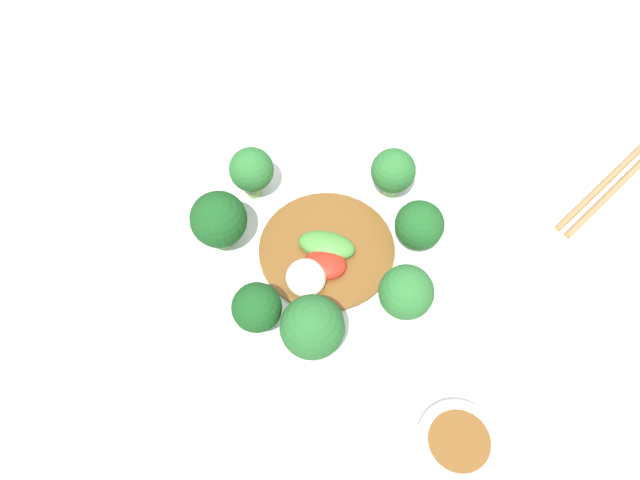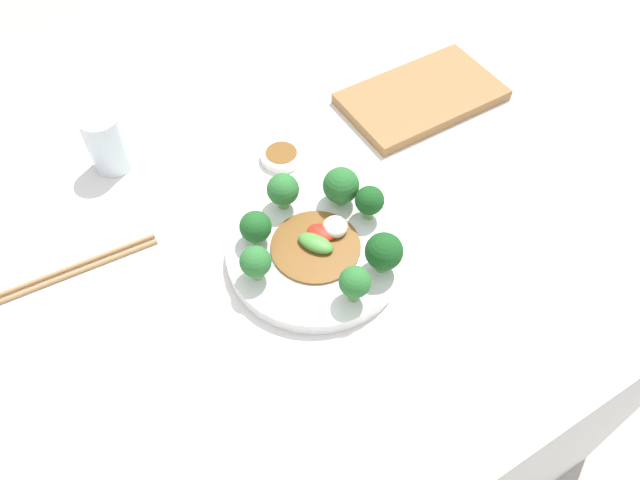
# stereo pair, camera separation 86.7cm
# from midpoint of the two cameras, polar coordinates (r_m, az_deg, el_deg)

# --- Properties ---
(ground_plane) EXTENTS (8.00, 8.00, 0.00)m
(ground_plane) POSITION_cam_midpoint_polar(r_m,az_deg,el_deg) (1.40, 3.94, -35.67)
(ground_plane) COLOR #B7B2A8
(table) EXTENTS (1.03, 0.78, 0.74)m
(table) POSITION_cam_midpoint_polar(r_m,az_deg,el_deg) (1.03, 5.45, -37.17)
(table) COLOR silver
(table) RESTS_ON ground_plane
(plate) EXTENTS (0.26, 0.26, 0.02)m
(plate) POSITION_cam_midpoint_polar(r_m,az_deg,el_deg) (0.65, 8.26, -40.48)
(plate) COLOR white
(plate) RESTS_ON table
(broccoli_southeast) EXTENTS (0.05, 0.05, 0.07)m
(broccoli_southeast) POSITION_cam_midpoint_polar(r_m,az_deg,el_deg) (0.60, -2.88, -40.56)
(broccoli_southeast) COLOR #70A356
(broccoli_southeast) RESTS_ON plate
(broccoli_northwest) EXTENTS (0.05, 0.05, 0.05)m
(broccoli_northwest) POSITION_cam_midpoint_polar(r_m,az_deg,el_deg) (0.63, 19.69, -38.82)
(broccoli_northwest) COLOR #89B76B
(broccoli_northwest) RESTS_ON plate
(broccoli_south) EXTENTS (0.04, 0.04, 0.06)m
(broccoli_south) POSITION_cam_midpoint_polar(r_m,az_deg,el_deg) (0.59, 0.49, -34.95)
(broccoli_south) COLOR #70A356
(broccoli_south) RESTS_ON plate
(broccoli_north) EXTENTS (0.05, 0.05, 0.06)m
(broccoli_north) POSITION_cam_midpoint_polar(r_m,az_deg,el_deg) (0.64, 19.37, -45.65)
(broccoli_north) COLOR #70A356
(broccoli_north) RESTS_ON plate
(broccoli_east) EXTENTS (0.04, 0.04, 0.06)m
(broccoli_east) POSITION_cam_midpoint_polar(r_m,az_deg,el_deg) (0.62, 2.37, -48.57)
(broccoli_east) COLOR #70A356
(broccoli_east) RESTS_ON plate
(broccoli_northeast) EXTENTS (0.06, 0.06, 0.06)m
(broccoli_northeast) POSITION_cam_midpoint_polar(r_m,az_deg,el_deg) (0.63, 9.18, -49.80)
(broccoli_northeast) COLOR #7AAD5B
(broccoli_northeast) RESTS_ON plate
(broccoli_west) EXTENTS (0.04, 0.04, 0.06)m
(broccoli_west) POSITION_cam_midpoint_polar(r_m,az_deg,el_deg) (0.61, 16.20, -33.59)
(broccoli_west) COLOR #89B76B
(broccoli_west) RESTS_ON plate
(stirfry_center) EXTENTS (0.13, 0.13, 0.02)m
(stirfry_center) POSITION_cam_midpoint_polar(r_m,az_deg,el_deg) (0.64, 8.37, -41.74)
(stirfry_center) COLOR brown
(stirfry_center) RESTS_ON plate
(chopsticks) EXTENTS (0.24, 0.04, 0.01)m
(chopsticks) POSITION_cam_midpoint_polar(r_m,az_deg,el_deg) (0.77, 36.23, -25.34)
(chopsticks) COLOR #AD7F4C
(chopsticks) RESTS_ON table
(sauce_dish) EXTENTS (0.07, 0.07, 0.02)m
(sauce_dish) POSITION_cam_midpoint_polar(r_m,az_deg,el_deg) (0.73, 25.10, -52.58)
(sauce_dish) COLOR white
(sauce_dish) RESTS_ON table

